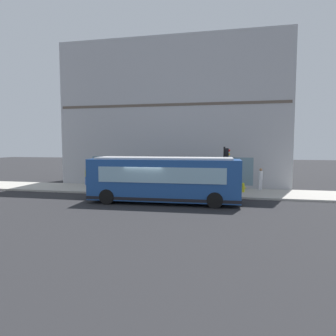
{
  "coord_description": "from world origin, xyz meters",
  "views": [
    {
      "loc": [
        -18.75,
        -5.26,
        3.94
      ],
      "look_at": [
        1.75,
        -1.04,
        2.23
      ],
      "focal_mm": 31.29,
      "sensor_mm": 36.0,
      "label": 1
    }
  ],
  "objects": [
    {
      "name": "city_bus_nearside",
      "position": [
        0.3,
        -1.05,
        1.55
      ],
      "size": [
        2.86,
        10.12,
        3.07
      ],
      "color": "#1E478C",
      "rests_on": "ground"
    },
    {
      "name": "newspaper_vending_box",
      "position": [
        3.82,
        4.99,
        0.6
      ],
      "size": [
        0.44,
        0.42,
        0.9
      ],
      "color": "#197233",
      "rests_on": "sidewalk_curb"
    },
    {
      "name": "fire_hydrant",
      "position": [
        4.98,
        -6.47,
        0.51
      ],
      "size": [
        0.35,
        0.35,
        0.74
      ],
      "color": "gold",
      "rests_on": "sidewalk_curb"
    },
    {
      "name": "pedestrian_near_building_entrance",
      "position": [
        4.13,
        -4.09,
        1.03
      ],
      "size": [
        0.32,
        0.32,
        1.54
      ],
      "color": "#B23338",
      "rests_on": "sidewalk_curb"
    },
    {
      "name": "traffic_light_near_corner",
      "position": [
        3.19,
        -5.11,
        2.66
      ],
      "size": [
        0.32,
        0.49,
        3.6
      ],
      "color": "black",
      "rests_on": "sidewalk_curb"
    },
    {
      "name": "ground",
      "position": [
        0.0,
        0.0,
        0.0
      ],
      "size": [
        120.0,
        120.0,
        0.0
      ],
      "primitive_type": "plane",
      "color": "#262628"
    },
    {
      "name": "sidewalk_curb",
      "position": [
        4.8,
        0.0,
        0.07
      ],
      "size": [
        4.4,
        40.0,
        0.15
      ],
      "primitive_type": "cube",
      "color": "#B2ADA3",
      "rests_on": "ground"
    },
    {
      "name": "building_corner",
      "position": [
        11.08,
        0.0,
        6.74
      ],
      "size": [
        8.21,
        21.08,
        13.5
      ],
      "color": "#A8A8AD",
      "rests_on": "ground"
    },
    {
      "name": "pedestrian_by_light_pole",
      "position": [
        6.26,
        7.63,
        1.05
      ],
      "size": [
        0.32,
        0.32,
        1.58
      ],
      "color": "#3359A5",
      "rests_on": "sidewalk_curb"
    },
    {
      "name": "pedestrian_walking_along_curb",
      "position": [
        6.27,
        -7.91,
        1.21
      ],
      "size": [
        0.32,
        0.32,
        1.82
      ],
      "color": "silver",
      "rests_on": "sidewalk_curb"
    }
  ]
}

